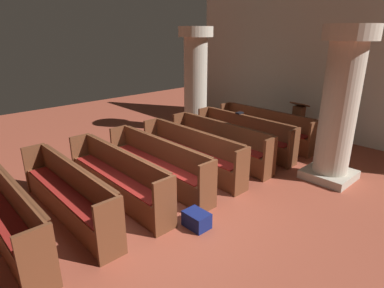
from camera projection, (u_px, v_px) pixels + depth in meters
ground_plane at (170, 205)px, 5.92m from camera, size 19.20×19.20×0.00m
back_wall at (333, 61)px, 9.08m from camera, size 10.00×0.16×4.50m
pew_row_0 at (265, 126)px, 9.04m from camera, size 2.99×0.47×0.94m
pew_row_1 at (244, 133)px, 8.43m from camera, size 2.99×0.46×0.94m
pew_row_2 at (220, 141)px, 7.82m from camera, size 2.99×0.46×0.94m
pew_row_3 at (191, 151)px, 7.21m from camera, size 2.99×0.47×0.94m
pew_row_4 at (158, 162)px, 6.60m from camera, size 2.99×0.46×0.94m
pew_row_5 at (117, 175)px, 5.99m from camera, size 2.99×0.46×0.94m
pew_row_6 at (68, 191)px, 5.37m from camera, size 2.99×0.47×0.94m
pew_row_7 at (5, 212)px, 4.76m from camera, size 2.99×0.46×0.94m
pillar_aisle_side at (340, 104)px, 6.46m from camera, size 1.04×1.04×3.18m
pillar_far_side at (196, 78)px, 9.89m from camera, size 1.04×1.04×3.18m
lectern at (298, 123)px, 9.59m from camera, size 0.48×0.45×1.08m
hymn_book at (240, 113)px, 8.62m from camera, size 0.13×0.21×0.04m
kneeler_box_navy at (197, 220)px, 5.23m from camera, size 0.42×0.31×0.27m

